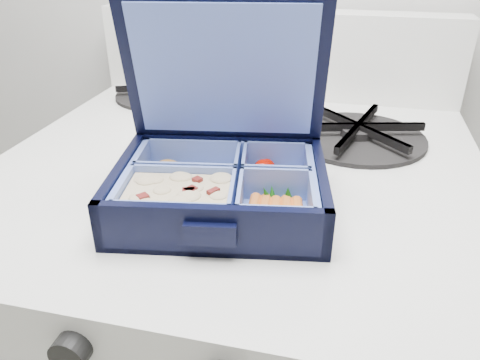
% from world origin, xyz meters
% --- Properties ---
extents(bento_box, '(0.24, 0.20, 0.05)m').
position_xyz_m(bento_box, '(0.28, 1.53, 0.97)').
color(bento_box, black).
rests_on(bento_box, stove).
extents(burner_grate, '(0.24, 0.24, 0.03)m').
position_xyz_m(burner_grate, '(0.42, 1.76, 0.96)').
color(burner_grate, black).
rests_on(burner_grate, stove).
extents(burner_grate_rear, '(0.22, 0.22, 0.02)m').
position_xyz_m(burner_grate_rear, '(0.07, 1.88, 0.96)').
color(burner_grate_rear, black).
rests_on(burner_grate_rear, stove).
extents(fork, '(0.15, 0.11, 0.01)m').
position_xyz_m(fork, '(0.32, 1.67, 0.95)').
color(fork, '#B2B1BE').
rests_on(fork, stove).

